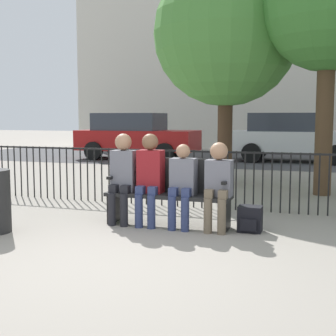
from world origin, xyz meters
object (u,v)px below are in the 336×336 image
seated_person_3 (218,181)px  backpack (250,219)px  seated_person_2 (182,182)px  seated_person_1 (150,174)px  parked_car_1 (292,136)px  park_bench (170,189)px  seated_person_0 (123,173)px  parked_car_0 (135,135)px  tree_1 (328,8)px  tree_0 (226,34)px

seated_person_3 → backpack: (0.41, 0.08, -0.50)m
seated_person_2 → backpack: bearing=5.5°
seated_person_1 → parked_car_1: parked_car_1 is taller
park_bench → parked_car_1: (0.94, 10.03, 0.35)m
seated_person_0 → parked_car_0: (-3.72, 9.36, 0.13)m
park_bench → seated_person_0: bearing=-169.0°
backpack → tree_1: tree_1 is taller
seated_person_2 → tree_0: size_ratio=0.23×
tree_1 → seated_person_3: bearing=-110.3°
park_bench → seated_person_2: size_ratio=1.53×
seated_person_3 → tree_0: tree_0 is taller
park_bench → seated_person_1: bearing=-153.4°
seated_person_0 → seated_person_1: 0.40m
park_bench → seated_person_0: (-0.65, -0.13, 0.22)m
seated_person_3 → park_bench: bearing=169.5°
seated_person_2 → parked_car_0: (-4.59, 9.36, 0.21)m
tree_1 → seated_person_0: bearing=-127.4°
seated_person_0 → backpack: size_ratio=3.73×
parked_car_0 → seated_person_2: bearing=-63.9°
seated_person_1 → tree_0: (0.13, 4.32, 2.57)m
seated_person_0 → parked_car_1: parked_car_1 is taller
tree_0 → parked_car_0: bearing=130.2°
parked_car_0 → parked_car_1: same height
parked_car_1 → seated_person_1: bearing=-96.7°
seated_person_3 → backpack: size_ratio=3.45×
tree_0 → parked_car_0: (-4.25, 5.03, -2.44)m
tree_0 → tree_1: tree_0 is taller
park_bench → seated_person_1: seated_person_1 is taller
seated_person_1 → parked_car_1: 10.23m
parked_car_1 → park_bench: bearing=-95.4°
park_bench → tree_0: 5.04m
seated_person_2 → tree_1: bearing=63.0°
park_bench → seated_person_3: seated_person_3 is taller
seated_person_2 → backpack: (0.90, 0.09, -0.46)m
parked_car_1 → parked_car_0: bearing=-171.4°
tree_1 → tree_0: bearing=156.8°
seated_person_1 → tree_0: bearing=88.2°
seated_person_0 → tree_1: 5.13m
seated_person_1 → parked_car_1: bearing=83.3°
tree_1 → parked_car_0: size_ratio=1.13×
seated_person_3 → tree_1: size_ratio=0.25×
parked_car_0 → tree_0: bearing=-49.8°
park_bench → backpack: size_ratio=5.12×
seated_person_1 → seated_person_3: seated_person_1 is taller
seated_person_2 → seated_person_0: bearing=179.5°
backpack → seated_person_2: bearing=-174.5°
seated_person_1 → seated_person_2: bearing=-0.9°
park_bench → seated_person_3: 0.74m
seated_person_0 → tree_0: 5.06m
parked_car_0 → parked_car_1: (5.31, 0.80, 0.00)m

